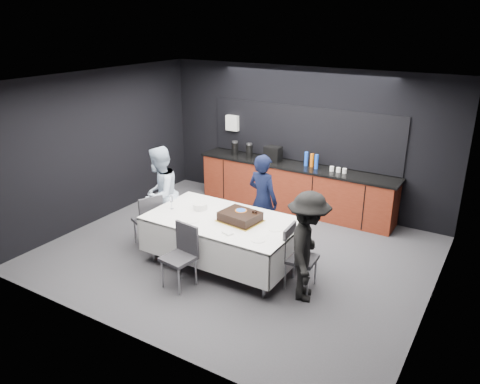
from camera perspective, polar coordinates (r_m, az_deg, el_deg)
name	(u,v)px	position (r m, az deg, el deg)	size (l,w,h in m)	color
ground	(237,253)	(7.82, -0.38, -7.43)	(6.00, 6.00, 0.00)	#434247
room_shell	(237,144)	(7.13, -0.42, 5.84)	(6.04, 5.04, 2.82)	white
kitchenette	(294,184)	(9.41, 6.62, 1.04)	(4.10, 0.64, 2.05)	#601E0F
party_table	(223,227)	(7.23, -2.06, -4.23)	(2.32, 1.32, 0.78)	#99999E
cake_assembly	(240,217)	(7.05, 0.01, -3.02)	(0.66, 0.56, 0.18)	gold
plate_stack	(200,206)	(7.52, -4.88, -1.73)	(0.23, 0.23, 0.10)	white
loose_plate_near	(192,221)	(7.12, -5.86, -3.49)	(0.20, 0.20, 0.01)	white
loose_plate_right_a	(275,229)	(6.84, 4.34, -4.52)	(0.20, 0.20, 0.01)	white
loose_plate_right_b	(258,240)	(6.50, 2.23, -5.85)	(0.20, 0.20, 0.01)	white
loose_plate_far	(247,209)	(7.50, 0.89, -2.09)	(0.20, 0.20, 0.01)	white
fork_pile	(228,233)	(6.68, -1.52, -5.00)	(0.16, 0.10, 0.02)	white
champagne_flute	(171,200)	(7.53, -8.37, -0.94)	(0.06, 0.06, 0.22)	white
chair_left	(149,217)	(7.97, -11.03, -3.02)	(0.55, 0.55, 0.92)	#2E2D32
chair_right	(296,252)	(6.75, 6.86, -7.32)	(0.45, 0.45, 0.92)	#2E2D32
chair_near	(182,251)	(6.79, -7.06, -7.17)	(0.47, 0.47, 0.92)	#2E2D32
person_center	(263,200)	(7.83, 2.79, -1.00)	(0.58, 0.38, 1.59)	black
person_left	(160,194)	(8.11, -9.73, -0.26)	(0.81, 0.63, 1.66)	silver
person_right	(308,247)	(6.39, 8.24, -6.64)	(1.01, 0.58, 1.56)	black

